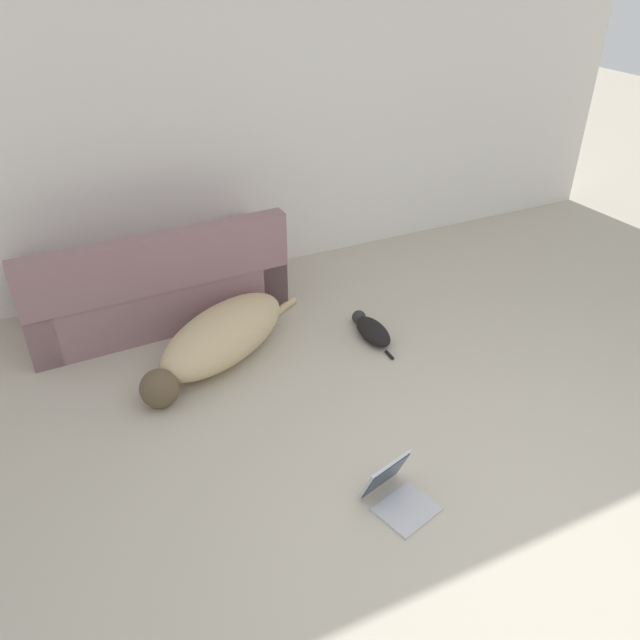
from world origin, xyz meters
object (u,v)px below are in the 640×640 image
at_px(cat, 371,330).
at_px(couch, 156,288).
at_px(laptop_open, 394,489).
at_px(dog, 220,338).

bearing_deg(cat, couch, 56.24).
bearing_deg(laptop_open, dog, 88.76).
relative_size(dog, cat, 2.48).
distance_m(dog, laptop_open, 1.72).
bearing_deg(dog, laptop_open, 72.40).
bearing_deg(laptop_open, couch, 90.51).
distance_m(couch, laptop_open, 2.52).
height_order(couch, dog, couch).
bearing_deg(couch, dog, 108.29).
height_order(dog, cat, dog).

